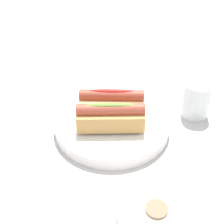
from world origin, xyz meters
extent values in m
plane|color=beige|center=(0.00, 0.00, 0.00)|extent=(2.40, 2.40, 0.00)
cylinder|color=white|center=(-0.01, 0.01, 0.01)|extent=(0.27, 0.27, 0.03)
torus|color=white|center=(-0.01, 0.01, 0.03)|extent=(0.27, 0.27, 0.01)
cube|color=#DBB270|center=(-0.01, -0.02, 0.05)|extent=(0.16, 0.08, 0.04)
cylinder|color=#A84733|center=(-0.01, -0.02, 0.08)|extent=(0.15, 0.06, 0.03)
ellipsoid|color=red|center=(-0.01, -0.02, 0.09)|extent=(0.11, 0.03, 0.01)
cube|color=tan|center=(0.00, 0.03, 0.05)|extent=(0.16, 0.07, 0.04)
cylinder|color=#B24C38|center=(0.00, 0.03, 0.08)|extent=(0.15, 0.05, 0.03)
ellipsoid|color=olive|center=(0.00, 0.03, 0.09)|extent=(0.11, 0.03, 0.01)
cylinder|color=white|center=(-0.22, -0.01, 0.04)|extent=(0.07, 0.07, 0.09)
cylinder|color=silver|center=(-0.22, -0.01, 0.02)|extent=(0.06, 0.06, 0.04)
cylinder|color=#997A5B|center=(-0.01, 0.34, 0.13)|extent=(0.03, 0.03, 0.00)
camera|label=1|loc=(0.10, 0.59, 0.49)|focal=51.10mm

